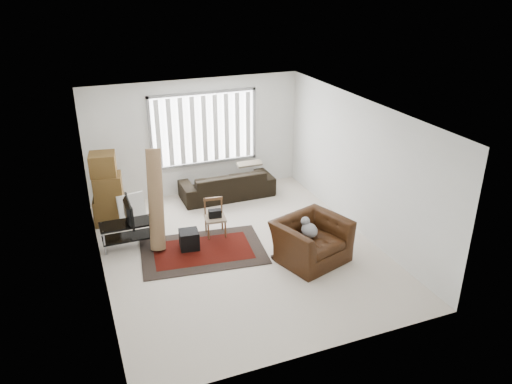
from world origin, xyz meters
The scene contains 11 objects.
room centered at (0.03, 0.51, 1.76)m, with size 6.00×6.02×2.71m.
persian_rug centered at (-0.68, 0.23, 0.01)m, with size 2.46×1.79×0.02m.
tv_stand centered at (-1.95, 0.94, 0.36)m, with size 1.00×0.45×0.50m.
tv centered at (-1.95, 0.94, 0.73)m, with size 0.81×0.10×0.46m, color black.
subwoofer centered at (-0.88, 0.42, 0.20)m, with size 0.36×0.36×0.36m, color black.
moving_boxes centered at (-2.15, 2.12, 0.71)m, with size 0.70×0.65×1.52m.
white_flatpack centered at (-1.73, 1.77, 0.35)m, with size 0.55×0.08×0.70m, color silver.
rolled_rug centered at (-1.39, 0.79, 0.96)m, with size 0.29×0.29×1.90m, color brown.
sofa centered at (0.56, 2.45, 0.41)m, with size 2.15×0.93×0.83m, color black.
side_chair centered at (-0.25, 0.78, 0.42)m, with size 0.45×0.45×0.75m.
armchair centered at (1.09, -0.78, 0.45)m, with size 1.48×1.38×0.90m.
Camera 1 is at (-2.74, -7.76, 4.86)m, focal length 35.00 mm.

